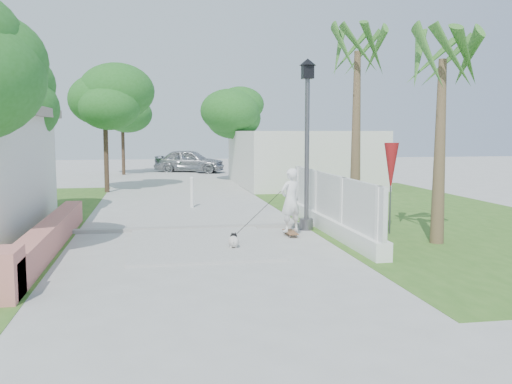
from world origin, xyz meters
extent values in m
plane|color=#B7B7B2|center=(0.00, 0.00, 0.00)|extent=(90.00, 90.00, 0.00)
cube|color=#B7B7B2|center=(0.00, 20.00, 0.03)|extent=(3.20, 36.00, 0.06)
cube|color=#999993|center=(0.00, 6.00, 0.05)|extent=(6.50, 0.25, 0.10)
cube|color=#35651F|center=(7.00, 8.00, 0.01)|extent=(8.00, 20.00, 0.01)
cube|color=#C06D62|center=(-3.30, 4.00, 0.30)|extent=(0.45, 8.00, 0.60)
cube|color=#C06D62|center=(-3.30, 0.20, 0.40)|extent=(0.45, 0.80, 0.80)
cube|color=white|center=(3.40, 5.00, 0.20)|extent=(0.35, 7.00, 0.40)
cube|color=white|center=(3.40, 5.00, 0.95)|extent=(0.10, 7.00, 1.10)
cube|color=white|center=(3.40, 1.80, 0.75)|extent=(0.14, 0.14, 1.50)
cube|color=white|center=(3.40, 4.00, 0.75)|extent=(0.14, 0.14, 1.50)
cube|color=white|center=(3.40, 6.20, 0.75)|extent=(0.14, 0.14, 1.50)
cube|color=white|center=(3.40, 8.20, 0.75)|extent=(0.14, 0.14, 1.50)
cube|color=silver|center=(6.00, 18.00, 1.30)|extent=(6.00, 8.00, 2.60)
cylinder|color=#59595E|center=(2.90, 5.50, 0.15)|extent=(0.36, 0.36, 0.30)
cylinder|color=#59595E|center=(2.90, 5.50, 2.00)|extent=(0.12, 0.12, 4.00)
cube|color=black|center=(2.90, 5.50, 4.10)|extent=(0.28, 0.28, 0.35)
cone|color=black|center=(2.90, 5.50, 4.35)|extent=(0.44, 0.44, 0.18)
cylinder|color=white|center=(0.20, 10.00, 0.50)|extent=(0.12, 0.12, 1.00)
sphere|color=white|center=(0.20, 10.00, 1.02)|extent=(0.14, 0.14, 0.14)
cylinder|color=#59595E|center=(4.80, 4.50, 1.00)|extent=(0.04, 0.04, 2.00)
cone|color=#A8181E|center=(4.80, 4.50, 1.70)|extent=(0.36, 0.36, 1.20)
cylinder|color=#4C3826|center=(-3.00, 16.00, 1.92)|extent=(0.20, 0.20, 3.85)
ellipsoid|color=#21621C|center=(-3.00, 16.00, 3.58)|extent=(3.40, 3.40, 2.55)
ellipsoid|color=#21621C|center=(-2.80, 15.80, 3.92)|extent=(2.89, 2.89, 2.18)
ellipsoid|color=#21621C|center=(-3.20, 16.20, 4.28)|extent=(2.55, 2.55, 1.90)
cylinder|color=#4C3826|center=(3.20, 20.00, 1.75)|extent=(0.20, 0.20, 3.50)
ellipsoid|color=#21621C|center=(3.20, 20.00, 3.25)|extent=(3.00, 3.00, 2.25)
ellipsoid|color=#21621C|center=(3.40, 19.80, 3.60)|extent=(2.55, 2.55, 1.92)
ellipsoid|color=#21621C|center=(3.00, 20.20, 3.95)|extent=(2.25, 2.25, 1.68)
cylinder|color=#4C3826|center=(-2.80, 26.00, 1.92)|extent=(0.20, 0.20, 3.85)
ellipsoid|color=#21621C|center=(-2.80, 26.00, 3.58)|extent=(3.20, 3.20, 2.40)
ellipsoid|color=#21621C|center=(-2.60, 25.80, 3.92)|extent=(2.72, 2.72, 2.05)
ellipsoid|color=#21621C|center=(-3.00, 26.20, 4.28)|extent=(2.40, 2.40, 1.79)
cone|color=brown|center=(4.60, 6.50, 2.40)|extent=(0.32, 0.32, 4.80)
cone|color=brown|center=(5.40, 3.20, 2.10)|extent=(0.32, 0.32, 4.20)
cube|color=brown|center=(2.29, 4.76, 0.09)|extent=(0.55, 0.84, 0.02)
imported|color=white|center=(2.29, 4.76, 0.89)|extent=(0.68, 0.58, 1.58)
cylinder|color=gray|center=(2.22, 4.47, 0.03)|extent=(0.03, 0.06, 0.06)
cylinder|color=gray|center=(2.37, 4.47, 0.03)|extent=(0.03, 0.06, 0.06)
cylinder|color=gray|center=(2.22, 5.06, 0.03)|extent=(0.03, 0.06, 0.06)
cylinder|color=gray|center=(2.37, 5.06, 0.03)|extent=(0.03, 0.06, 0.06)
ellipsoid|color=silver|center=(0.66, 3.29, 0.19)|extent=(0.29, 0.42, 0.25)
sphere|color=black|center=(0.69, 3.48, 0.26)|extent=(0.16, 0.16, 0.16)
sphere|color=silver|center=(0.70, 3.55, 0.24)|extent=(0.07, 0.07, 0.07)
cone|color=black|center=(0.65, 3.48, 0.33)|extent=(0.05, 0.05, 0.06)
cone|color=black|center=(0.72, 3.47, 0.33)|extent=(0.05, 0.05, 0.06)
cylinder|color=silver|center=(0.62, 3.39, 0.06)|extent=(0.03, 0.03, 0.11)
cylinder|color=silver|center=(0.73, 3.38, 0.06)|extent=(0.03, 0.03, 0.11)
cylinder|color=silver|center=(0.59, 3.21, 0.06)|extent=(0.03, 0.03, 0.11)
cylinder|color=silver|center=(0.70, 3.19, 0.06)|extent=(0.03, 0.03, 0.11)
cylinder|color=silver|center=(0.63, 3.11, 0.25)|extent=(0.04, 0.10, 0.09)
imported|color=#B0B4B9|center=(1.20, 26.99, 0.73)|extent=(4.64, 3.03, 1.47)
camera|label=1|loc=(-1.03, -8.86, 2.58)|focal=40.00mm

